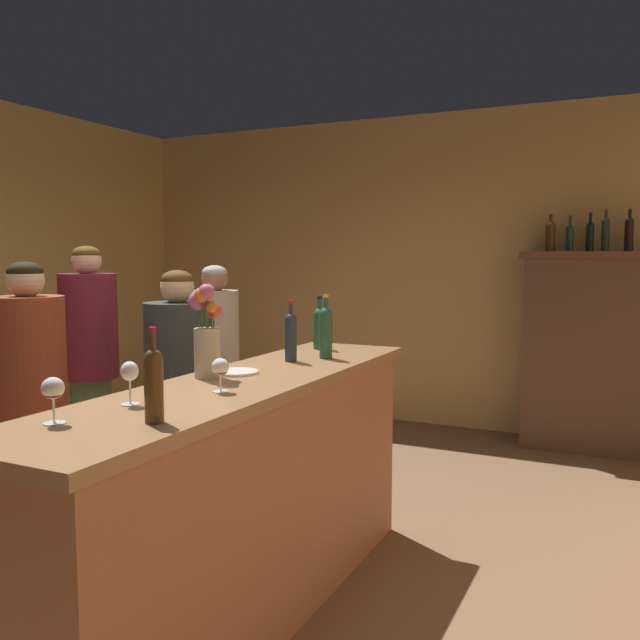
# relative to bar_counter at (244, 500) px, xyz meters

# --- Properties ---
(floor) EXTENTS (9.25, 9.25, 0.00)m
(floor) POSITION_rel_bar_counter_xyz_m (-0.67, 0.17, -0.54)
(floor) COLOR brown
(floor) RESTS_ON ground
(wall_back) EXTENTS (5.60, 0.12, 2.92)m
(wall_back) POSITION_rel_bar_counter_xyz_m (-0.67, 3.79, 0.92)
(wall_back) COLOR tan
(wall_back) RESTS_ON ground
(bar_counter) EXTENTS (0.58, 2.50, 1.08)m
(bar_counter) POSITION_rel_bar_counter_xyz_m (0.00, 0.00, 0.00)
(bar_counter) COLOR #9F5F40
(bar_counter) RESTS_ON ground
(display_cabinet) EXTENTS (1.00, 0.47, 1.65)m
(display_cabinet) POSITION_rel_bar_counter_xyz_m (1.11, 3.46, 0.31)
(display_cabinet) COLOR brown
(display_cabinet) RESTS_ON ground
(wine_bottle_syrah) EXTENTS (0.07, 0.07, 0.33)m
(wine_bottle_syrah) POSITION_rel_bar_counter_xyz_m (0.07, 0.69, 0.68)
(wine_bottle_syrah) COLOR #245035
(wine_bottle_syrah) RESTS_ON bar_counter
(wine_bottle_merlot) EXTENTS (0.06, 0.06, 0.31)m
(wine_bottle_merlot) POSITION_rel_bar_counter_xyz_m (0.15, -0.76, 0.67)
(wine_bottle_merlot) COLOR #4E321A
(wine_bottle_merlot) RESTS_ON bar_counter
(wine_bottle_malbec) EXTENTS (0.06, 0.06, 0.31)m
(wine_bottle_malbec) POSITION_rel_bar_counter_xyz_m (-0.05, 0.52, 0.67)
(wine_bottle_malbec) COLOR #202C3B
(wine_bottle_malbec) RESTS_ON bar_counter
(wine_bottle_chardonnay) EXTENTS (0.07, 0.07, 0.30)m
(wine_bottle_chardonnay) POSITION_rel_bar_counter_xyz_m (-0.11, 0.99, 0.67)
(wine_bottle_chardonnay) COLOR #214D32
(wine_bottle_chardonnay) RESTS_ON bar_counter
(wine_glass_front) EXTENTS (0.07, 0.07, 0.13)m
(wine_glass_front) POSITION_rel_bar_counter_xyz_m (0.07, -0.27, 0.63)
(wine_glass_front) COLOR white
(wine_glass_front) RESTS_ON bar_counter
(wine_glass_mid) EXTENTS (0.07, 0.07, 0.15)m
(wine_glass_mid) POSITION_rel_bar_counter_xyz_m (-0.13, -0.91, 0.64)
(wine_glass_mid) COLOR white
(wine_glass_mid) RESTS_ON bar_counter
(wine_glass_rear) EXTENTS (0.07, 0.07, 0.16)m
(wine_glass_rear) POSITION_rel_bar_counter_xyz_m (-0.10, -0.60, 0.65)
(wine_glass_rear) COLOR white
(wine_glass_rear) RESTS_ON bar_counter
(flower_arrangement) EXTENTS (0.15, 0.13, 0.41)m
(flower_arrangement) POSITION_rel_bar_counter_xyz_m (-0.17, -0.03, 0.74)
(flower_arrangement) COLOR tan
(flower_arrangement) RESTS_ON bar_counter
(cheese_plate) EXTENTS (0.20, 0.20, 0.01)m
(cheese_plate) POSITION_rel_bar_counter_xyz_m (-0.10, 0.11, 0.54)
(cheese_plate) COLOR white
(cheese_plate) RESTS_ON bar_counter
(display_bottle_left) EXTENTS (0.08, 0.08, 0.31)m
(display_bottle_left) POSITION_rel_bar_counter_xyz_m (0.82, 3.46, 1.24)
(display_bottle_left) COLOR #4B2D13
(display_bottle_left) RESTS_ON display_cabinet
(display_bottle_midleft) EXTENTS (0.06, 0.06, 0.29)m
(display_bottle_midleft) POSITION_rel_bar_counter_xyz_m (0.98, 3.46, 1.22)
(display_bottle_midleft) COLOR #193F25
(display_bottle_midleft) RESTS_ON display_cabinet
(display_bottle_center) EXTENTS (0.06, 0.06, 0.31)m
(display_bottle_center) POSITION_rel_bar_counter_xyz_m (1.13, 3.46, 1.23)
(display_bottle_center) COLOR black
(display_bottle_center) RESTS_ON display_cabinet
(display_bottle_midright) EXTENTS (0.06, 0.06, 0.34)m
(display_bottle_midright) POSITION_rel_bar_counter_xyz_m (1.25, 3.46, 1.25)
(display_bottle_midright) COLOR #1D3125
(display_bottle_midright) RESTS_ON display_cabinet
(display_bottle_right) EXTENTS (0.07, 0.07, 0.33)m
(display_bottle_right) POSITION_rel_bar_counter_xyz_m (1.42, 3.46, 1.25)
(display_bottle_right) COLOR black
(display_bottle_right) RESTS_ON display_cabinet
(patron_in_navy) EXTENTS (0.32, 0.32, 1.55)m
(patron_in_navy) POSITION_rel_bar_counter_xyz_m (-1.10, 1.38, 0.31)
(patron_in_navy) COLOR brown
(patron_in_navy) RESTS_ON ground
(patron_near_entrance) EXTENTS (0.39, 0.39, 1.53)m
(patron_near_entrance) POSITION_rel_bar_counter_xyz_m (-0.87, 0.68, 0.28)
(patron_near_entrance) COLOR #2E352C
(patron_near_entrance) RESTS_ON ground
(patron_tall) EXTENTS (0.35, 0.35, 1.67)m
(patron_tall) POSITION_rel_bar_counter_xyz_m (-1.51, 0.63, 0.37)
(patron_tall) COLOR #506742
(patron_tall) RESTS_ON ground
(patron_in_grey) EXTENTS (0.37, 0.37, 1.58)m
(patron_in_grey) POSITION_rel_bar_counter_xyz_m (-1.28, -0.01, 0.32)
(patron_in_grey) COLOR gray
(patron_in_grey) RESTS_ON ground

